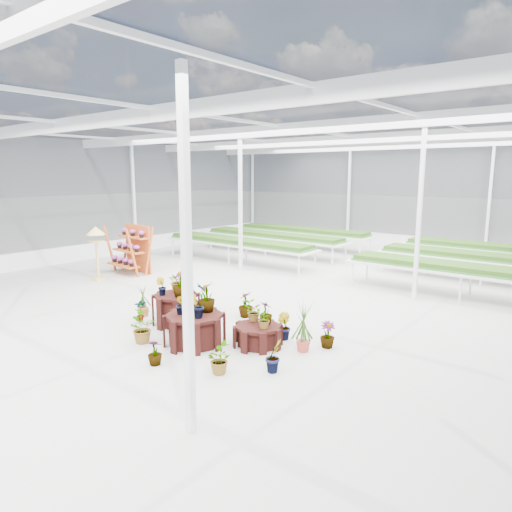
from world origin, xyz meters
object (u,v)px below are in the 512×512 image
Objects in this scene: plinth_mid at (195,329)px; shelf_rack at (129,249)px; plinth_tall at (176,309)px; bird_table at (97,253)px; plinth_low at (258,336)px.

shelf_rack is at bearing 153.59° from plinth_mid.
shelf_rack reaches higher than plinth_tall.
plinth_mid is 6.59m from bird_table.
shelf_rack reaches higher than plinth_mid.
plinth_mid is at bearing -26.57° from plinth_tall.
bird_table is at bearing 163.00° from plinth_mid.
shelf_rack is (-5.18, 2.57, 0.46)m from plinth_tall.
shelf_rack reaches higher than plinth_low.
bird_table reaches higher than plinth_mid.
shelf_rack is (-7.38, 2.47, 0.59)m from plinth_low.
plinth_low is 7.41m from bird_table.
plinth_low is (2.20, 0.10, -0.13)m from plinth_tall.
plinth_mid is 1.26× the size of plinth_low.
bird_table is (-6.28, 1.92, 0.54)m from plinth_mid.
plinth_tall is at bearing -20.92° from shelf_rack.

